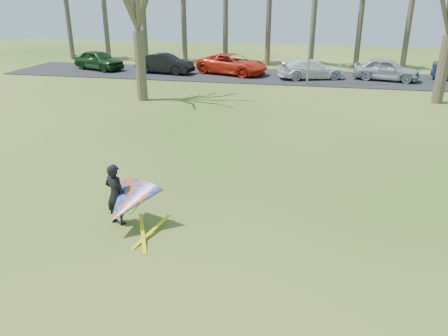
% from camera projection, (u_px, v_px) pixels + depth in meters
% --- Properties ---
extents(ground, '(100.00, 100.00, 0.00)m').
position_uv_depth(ground, '(209.00, 229.00, 12.42)').
color(ground, '#1D5111').
rests_on(ground, ground).
extents(parking_strip, '(46.00, 7.00, 0.06)m').
position_uv_depth(parking_strip, '(283.00, 77.00, 35.12)').
color(parking_strip, black).
rests_on(parking_strip, ground).
extents(streetlight, '(2.28, 0.18, 8.00)m').
position_uv_depth(streetlight, '(314.00, 21.00, 30.34)').
color(streetlight, gray).
rests_on(streetlight, ground).
extents(car_0, '(5.19, 3.60, 1.64)m').
position_uv_depth(car_0, '(99.00, 60.00, 37.98)').
color(car_0, '#173A18').
rests_on(car_0, parking_strip).
extents(car_1, '(5.03, 2.35, 1.59)m').
position_uv_depth(car_1, '(165.00, 64.00, 36.24)').
color(car_1, black).
rests_on(car_1, parking_strip).
extents(car_2, '(6.47, 4.52, 1.64)m').
position_uv_depth(car_2, '(232.00, 64.00, 35.87)').
color(car_2, red).
rests_on(car_2, parking_strip).
extents(car_3, '(5.52, 3.64, 1.49)m').
position_uv_depth(car_3, '(311.00, 69.00, 33.92)').
color(car_3, white).
rests_on(car_3, parking_strip).
extents(car_4, '(5.14, 2.94, 1.65)m').
position_uv_depth(car_4, '(386.00, 69.00, 33.25)').
color(car_4, '#A3A9B0').
rests_on(car_4, parking_strip).
extents(kite_flyer, '(2.13, 2.39, 2.02)m').
position_uv_depth(kite_flyer, '(125.00, 201.00, 12.17)').
color(kite_flyer, black).
rests_on(kite_flyer, ground).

